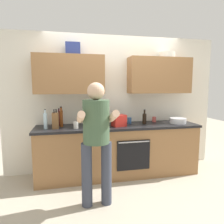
{
  "coord_description": "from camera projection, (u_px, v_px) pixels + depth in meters",
  "views": [
    {
      "loc": [
        -0.84,
        -3.39,
        1.58
      ],
      "look_at": [
        -0.14,
        -0.1,
        1.15
      ],
      "focal_mm": 32.55,
      "sensor_mm": 36.0,
      "label": 1
    }
  ],
  "objects": [
    {
      "name": "bottle_juice",
      "position": [
        113.0,
        119.0,
        3.68
      ],
      "size": [
        0.06,
        0.06,
        0.22
      ],
      "color": "orange",
      "rests_on": "counter"
    },
    {
      "name": "back_wall_unit",
      "position": [
        115.0,
        91.0,
        3.74
      ],
      "size": [
        4.0,
        0.38,
        2.5
      ],
      "color": "silver",
      "rests_on": "ground"
    },
    {
      "name": "cup_coffee",
      "position": [
        76.0,
        125.0,
        3.27
      ],
      "size": [
        0.08,
        0.08,
        0.11
      ],
      "primitive_type": "cylinder",
      "color": "white",
      "rests_on": "counter"
    },
    {
      "name": "bottle_soda",
      "position": [
        87.0,
        119.0,
        3.5
      ],
      "size": [
        0.06,
        0.06,
        0.27
      ],
      "color": "#198C33",
      "rests_on": "counter"
    },
    {
      "name": "cup_tea",
      "position": [
        129.0,
        120.0,
        3.72
      ],
      "size": [
        0.07,
        0.07,
        0.11
      ],
      "primitive_type": "cylinder",
      "color": "#33598C",
      "rests_on": "counter"
    },
    {
      "name": "bottle_wine",
      "position": [
        59.0,
        118.0,
        3.5
      ],
      "size": [
        0.05,
        0.05,
        0.3
      ],
      "color": "#471419",
      "rests_on": "counter"
    },
    {
      "name": "bottle_water",
      "position": [
        45.0,
        121.0,
        3.22
      ],
      "size": [
        0.06,
        0.06,
        0.32
      ],
      "color": "silver",
      "rests_on": "counter"
    },
    {
      "name": "knife_block",
      "position": [
        55.0,
        121.0,
        3.26
      ],
      "size": [
        0.1,
        0.14,
        0.31
      ],
      "color": "brown",
      "rests_on": "counter"
    },
    {
      "name": "grocery_bag_crisps",
      "position": [
        119.0,
        121.0,
        3.45
      ],
      "size": [
        0.25,
        0.22,
        0.2
      ],
      "primitive_type": "cube",
      "rotation": [
        0.0,
        0.0,
        0.26
      ],
      "color": "red",
      "rests_on": "counter"
    },
    {
      "name": "ground_plane",
      "position": [
        118.0,
        174.0,
        3.66
      ],
      "size": [
        12.0,
        12.0,
        0.0
      ],
      "primitive_type": "plane",
      "color": "#B2A893"
    },
    {
      "name": "mixing_bowl",
      "position": [
        178.0,
        121.0,
        3.73
      ],
      "size": [
        0.3,
        0.3,
        0.1
      ],
      "primitive_type": "cylinder",
      "color": "silver",
      "rests_on": "counter"
    },
    {
      "name": "bottle_soy",
      "position": [
        144.0,
        118.0,
        3.66
      ],
      "size": [
        0.07,
        0.07,
        0.26
      ],
      "color": "black",
      "rests_on": "counter"
    },
    {
      "name": "potted_herb",
      "position": [
        103.0,
        117.0,
        3.37
      ],
      "size": [
        0.19,
        0.19,
        0.29
      ],
      "color": "#9E6647",
      "rests_on": "counter"
    },
    {
      "name": "counter",
      "position": [
        119.0,
        150.0,
        3.6
      ],
      "size": [
        2.84,
        0.67,
        0.9
      ],
      "color": "olive",
      "rests_on": "ground"
    },
    {
      "name": "person_standing",
      "position": [
        96.0,
        135.0,
        2.6
      ],
      "size": [
        0.49,
        0.45,
        1.63
      ],
      "color": "#383D4C",
      "rests_on": "ground"
    },
    {
      "name": "cup_ceramic",
      "position": [
        154.0,
        119.0,
        3.88
      ],
      "size": [
        0.07,
        0.07,
        0.1
      ],
      "primitive_type": "cylinder",
      "color": "#BF4C47",
      "rests_on": "counter"
    },
    {
      "name": "bottle_vinegar",
      "position": [
        61.0,
        118.0,
        3.4
      ],
      "size": [
        0.06,
        0.06,
        0.34
      ],
      "color": "brown",
      "rests_on": "counter"
    }
  ]
}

